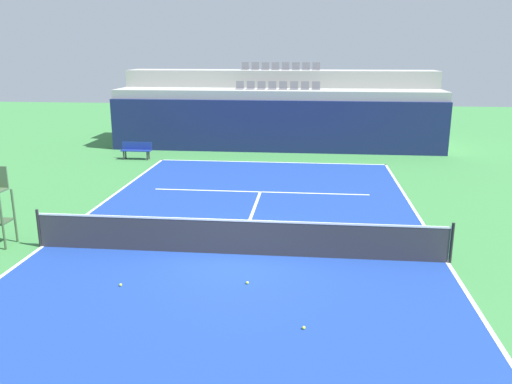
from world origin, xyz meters
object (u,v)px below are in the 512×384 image
player_bench (136,149)px  tennis_ball_0 (304,328)px  tennis_ball_2 (247,283)px  tennis_net (237,237)px  tennis_ball_1 (121,285)px

player_bench → tennis_ball_0: 17.98m
tennis_ball_2 → tennis_net: bearing=105.3°
tennis_net → tennis_ball_0: 4.18m
tennis_ball_2 → tennis_ball_0: bearing=-55.1°
tennis_net → tennis_ball_1: 3.31m
tennis_ball_0 → tennis_ball_1: (-4.23, 1.50, 0.00)m
tennis_net → player_bench: tennis_net is taller
tennis_net → tennis_ball_1: tennis_net is taller
player_bench → tennis_net: bearing=-60.7°
player_bench → tennis_ball_2: (7.25, -13.86, -0.46)m
tennis_ball_1 → tennis_ball_2: 2.92m
tennis_ball_0 → tennis_ball_1: same height
player_bench → tennis_ball_2: bearing=-62.4°
tennis_ball_0 → player_bench: bearing=118.6°
tennis_net → tennis_ball_1: (-2.40, -2.23, -0.47)m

